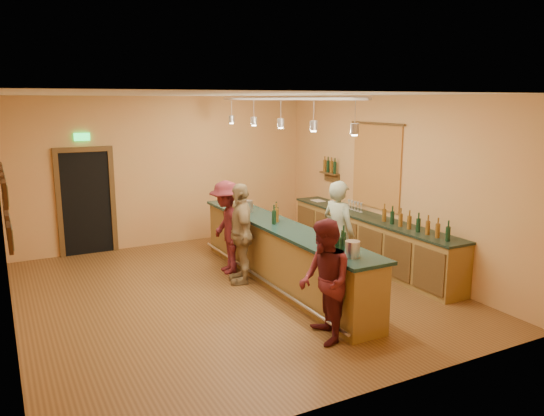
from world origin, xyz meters
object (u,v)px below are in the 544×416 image
bar_stool (256,225)px  customer_c (227,227)px  bartender (339,233)px  customer_b (241,233)px  back_counter (370,240)px  tasting_bar (280,250)px  customer_a (325,282)px

bar_stool → customer_c: bearing=-134.6°
bartender → bar_stool: bearing=-7.5°
customer_b → customer_c: size_ratio=1.03×
back_counter → tasting_bar: 2.08m
customer_c → bartender: bearing=50.5°
tasting_bar → customer_a: size_ratio=3.13×
customer_b → customer_c: bearing=-164.0°
back_counter → bar_stool: size_ratio=6.87×
bartender → customer_b: (-1.42, 0.87, -0.03)m
bartender → back_counter: bearing=-74.9°
customer_a → bar_stool: size_ratio=2.46×
tasting_bar → bar_stool: (0.62, 2.20, -0.09)m
tasting_bar → customer_c: (-0.55, 1.02, 0.24)m
bar_stool → back_counter: bearing=-54.4°
back_counter → customer_c: 2.77m
back_counter → customer_c: (-2.62, 0.84, 0.36)m
back_counter → tasting_bar: (-2.07, -0.18, 0.12)m
back_counter → bartender: bartender is taller
bar_stool → customer_b: bearing=-123.1°
bar_stool → tasting_bar: bearing=-105.7°
customer_a → back_counter: bearing=149.1°
tasting_bar → customer_c: bearing=118.3°
customer_a → customer_b: 2.61m
customer_b → bar_stool: 2.16m
bartender → customer_c: bartender is taller
customer_a → customer_c: (0.00, 3.22, 0.03)m
tasting_bar → bartender: bearing=-27.5°
tasting_bar → customer_c: customer_c is taller
back_counter → bartender: (-1.19, -0.64, 0.41)m
customer_a → bar_stool: bearing=-178.1°
bartender → bar_stool: (-0.26, 2.66, -0.38)m
bar_stool → bartender: bearing=-84.5°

